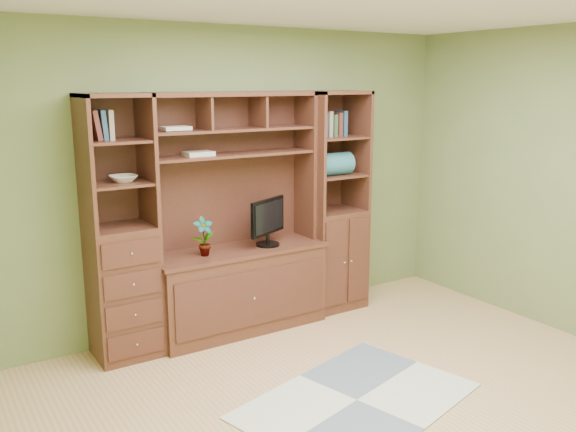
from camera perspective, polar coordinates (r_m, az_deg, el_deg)
room at (r=3.77m, az=9.16°, el=-0.45°), size 4.60×4.10×2.64m
center_hutch at (r=5.17m, az=-4.64°, el=0.07°), size 1.54×0.53×2.05m
left_tower at (r=4.84m, az=-15.40°, el=-1.21°), size 0.50×0.45×2.05m
right_tower at (r=5.74m, az=4.26°, el=1.32°), size 0.55×0.45×2.05m
rug at (r=4.36m, az=6.47°, el=-16.78°), size 1.79×1.41×0.01m
monitor at (r=5.27m, az=-1.92°, el=0.22°), size 0.51×0.39×0.57m
orchid at (r=5.02m, az=-7.88°, el=-1.91°), size 0.17×0.12×0.33m
magazines at (r=5.03m, az=-8.37°, el=5.80°), size 0.23×0.17×0.04m
bowl at (r=4.78m, az=-15.16°, el=3.41°), size 0.21×0.21×0.05m
blanket_teal at (r=5.61m, az=4.24°, el=4.88°), size 0.36×0.21×0.21m
blanket_red at (r=5.79m, az=4.50°, el=4.97°), size 0.32×0.18×0.18m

